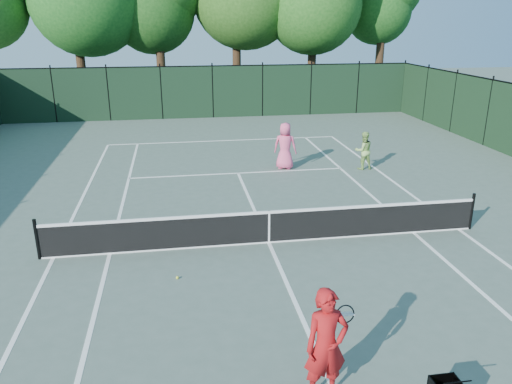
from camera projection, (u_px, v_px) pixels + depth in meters
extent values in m
plane|color=#4D5E53|center=(269.00, 243.00, 13.29)|extent=(90.00, 90.00, 0.00)
cube|color=white|center=(53.00, 258.00, 12.45)|extent=(0.10, 23.77, 0.01)
cube|color=white|center=(459.00, 229.00, 14.13)|extent=(0.10, 23.77, 0.01)
cube|color=white|center=(110.00, 254.00, 12.66)|extent=(0.10, 23.77, 0.01)
cube|color=white|center=(413.00, 232.00, 13.92)|extent=(0.10, 23.77, 0.01)
cube|color=white|center=(224.00, 141.00, 24.36)|extent=(10.97, 0.10, 0.01)
cube|color=white|center=(238.00, 173.00, 19.25)|extent=(8.23, 0.10, 0.01)
cube|color=white|center=(269.00, 243.00, 13.29)|extent=(0.10, 12.80, 0.01)
cube|color=black|center=(269.00, 227.00, 13.14)|extent=(11.60, 0.03, 0.85)
cube|color=white|center=(269.00, 212.00, 13.00)|extent=(11.60, 0.05, 0.07)
cube|color=white|center=(269.00, 242.00, 13.28)|extent=(11.60, 0.05, 0.04)
cube|color=white|center=(269.00, 227.00, 13.14)|extent=(0.05, 0.04, 0.91)
cylinder|color=black|center=(37.00, 239.00, 12.23)|extent=(0.09, 0.09, 1.06)
cylinder|color=black|center=(472.00, 211.00, 14.00)|extent=(0.09, 0.09, 1.06)
cube|color=black|center=(213.00, 92.00, 29.57)|extent=(24.00, 0.05, 3.00)
cylinder|color=black|center=(82.00, 72.00, 31.77)|extent=(0.56, 0.56, 4.80)
cylinder|color=black|center=(162.00, 75.00, 32.43)|extent=(0.56, 0.56, 4.30)
cylinder|color=black|center=(237.00, 68.00, 33.55)|extent=(0.56, 0.56, 5.00)
cylinder|color=black|center=(311.00, 71.00, 33.72)|extent=(0.56, 0.56, 4.60)
cylinder|color=black|center=(378.00, 70.00, 34.99)|extent=(0.56, 0.56, 4.40)
imported|color=#AB1315|center=(326.00, 346.00, 7.58)|extent=(0.73, 0.51, 1.90)
cylinder|color=black|center=(344.00, 328.00, 8.01)|extent=(0.03, 0.03, 0.30)
torus|color=black|center=(345.00, 314.00, 7.92)|extent=(0.30, 0.10, 0.30)
imported|color=#EB5381|center=(285.00, 146.00, 19.56)|extent=(1.05, 0.87, 1.84)
imported|color=#95C361|center=(364.00, 151.00, 19.56)|extent=(0.77, 0.62, 1.50)
sphere|color=yellow|center=(177.00, 278.00, 11.44)|extent=(0.07, 0.07, 0.07)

